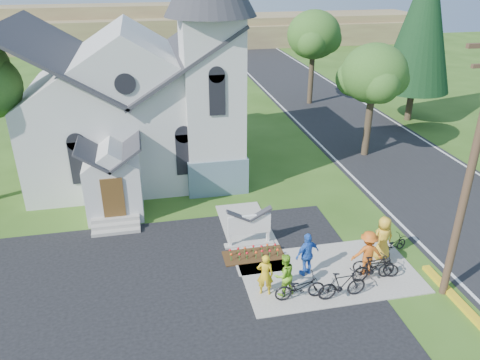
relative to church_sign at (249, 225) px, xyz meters
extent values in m
plane|color=#305217|center=(1.20, -3.20, -1.03)|extent=(120.00, 120.00, 0.00)
cube|color=black|center=(-5.80, -5.20, -1.02)|extent=(20.00, 16.00, 0.02)
cube|color=black|center=(11.20, 11.80, -1.02)|extent=(8.00, 90.00, 0.02)
cube|color=gray|center=(2.70, -2.70, -1.00)|extent=(7.00, 4.00, 0.05)
cube|color=silver|center=(-4.80, 9.80, 1.47)|extent=(11.00, 9.00, 5.00)
cube|color=slate|center=(-0.50, 6.50, -0.03)|extent=(3.20, 3.20, 2.00)
cube|color=silver|center=(-0.50, 6.50, 3.47)|extent=(3.00, 3.00, 9.00)
cube|color=silver|center=(-5.80, 4.10, 0.37)|extent=(2.60, 2.40, 2.80)
cube|color=brown|center=(-5.80, 2.87, 0.47)|extent=(1.00, 0.10, 2.00)
cube|color=gray|center=(0.00, 0.00, -0.98)|extent=(2.20, 0.40, 0.10)
cube|color=white|center=(-0.85, 0.00, -0.48)|extent=(0.12, 0.12, 1.00)
cube|color=white|center=(0.85, 0.00, -0.48)|extent=(0.12, 0.12, 1.00)
cube|color=white|center=(0.00, 0.00, 0.02)|extent=(1.90, 0.14, 0.90)
cube|color=#3B2410|center=(0.00, -0.90, -0.99)|extent=(2.60, 1.10, 0.07)
cylinder|color=#453122|center=(6.50, -4.70, 3.97)|extent=(0.28, 0.28, 10.00)
cylinder|color=#3C2E21|center=(9.70, 8.80, 1.00)|extent=(0.44, 0.44, 4.05)
ellipsoid|color=#336020|center=(9.70, 8.80, 4.22)|extent=(4.00, 4.00, 3.60)
cylinder|color=#3C2E21|center=(10.20, 20.80, 1.22)|extent=(0.44, 0.44, 4.50)
ellipsoid|color=#336020|center=(10.20, 20.80, 4.79)|extent=(4.40, 4.40, 3.96)
cylinder|color=#3C2E21|center=(16.20, 14.80, 0.17)|extent=(0.50, 0.50, 2.40)
cone|color=black|center=(16.20, 14.80, 6.37)|extent=(5.20, 5.20, 10.00)
cube|color=brown|center=(7.20, 52.80, 0.97)|extent=(60.00, 8.00, 4.00)
cube|color=brown|center=(-8.80, 54.80, 1.77)|extent=(30.00, 6.00, 5.60)
cube|color=brown|center=(23.20, 50.80, 0.47)|extent=(25.00, 6.00, 3.00)
imported|color=yellow|center=(-0.17, -3.40, -0.12)|extent=(0.72, 0.57, 1.72)
imported|color=black|center=(1.02, -3.95, -0.47)|extent=(1.92, 0.69, 1.01)
imported|color=#7FC525|center=(0.51, -3.57, -0.11)|extent=(0.98, 0.85, 1.72)
imported|color=black|center=(2.56, -4.23, -0.40)|extent=(1.93, 0.63, 1.15)
imported|color=blue|center=(1.75, -2.58, -0.04)|extent=(1.19, 0.79, 1.87)
imported|color=black|center=(4.43, -3.22, -0.51)|extent=(1.88, 1.25, 0.93)
imported|color=#CE5916|center=(4.10, -3.03, -0.02)|extent=(1.32, 0.86, 1.92)
imported|color=black|center=(4.20, -3.47, -0.42)|extent=(1.88, 0.63, 1.12)
imported|color=gold|center=(5.21, -2.15, -0.01)|extent=(1.00, 0.70, 1.94)
imported|color=black|center=(5.90, -1.92, -0.58)|extent=(1.60, 1.03, 0.79)
camera|label=1|loc=(-4.00, -17.05, 10.50)|focal=35.00mm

